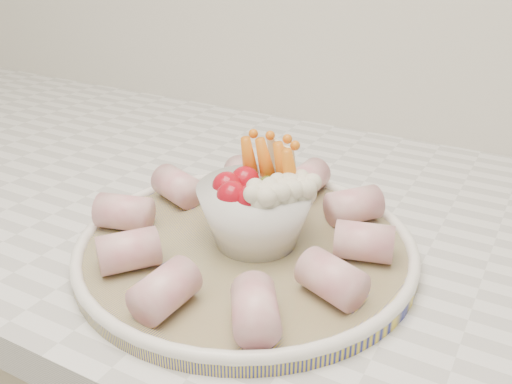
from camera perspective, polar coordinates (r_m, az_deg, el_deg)
The scene contains 3 objects.
serving_platter at distance 0.57m, azimuth -1.02°, elevation -5.50°, with size 0.37×0.37×0.02m.
veggie_bowl at distance 0.55m, azimuth 0.25°, elevation -1.49°, with size 0.12×0.11×0.10m.
cured_meat_rolls at distance 0.56m, azimuth -1.11°, elevation -3.52°, with size 0.30×0.31×0.04m.
Camera 1 is at (0.26, 0.92, 1.23)m, focal length 40.00 mm.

